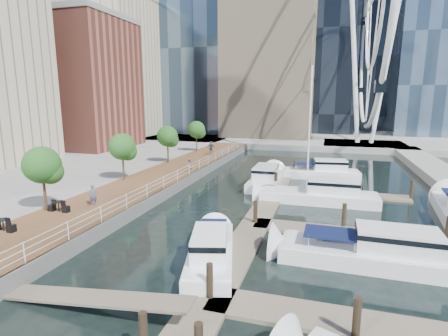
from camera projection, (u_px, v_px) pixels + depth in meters
ground at (168, 271)px, 18.22m from camera, size 520.00×520.00×0.00m
boardwalk at (151, 184)px, 34.75m from camera, size 6.00×60.00×1.00m
seawall at (179, 186)px, 33.90m from camera, size 0.25×60.00×1.00m
land_far at (304, 125)px, 114.01m from camera, size 200.00×114.00×1.00m
pier at (364, 146)px, 63.09m from camera, size 14.00×12.00×1.00m
railing at (178, 176)px, 33.73m from camera, size 0.10×60.00×1.05m
floating_docks at (328, 216)px, 25.27m from camera, size 16.00×34.00×2.60m
midrise_condos at (34, 66)px, 50.23m from camera, size 19.00×67.00×28.00m
street_trees at (122, 147)px, 33.74m from camera, size 2.60×42.60×4.60m
yacht_foreground at (371, 264)px, 18.94m from camera, size 10.79×3.03×2.15m
pedestrian_near at (93, 195)px, 25.90m from camera, size 0.69×0.60×1.59m
pedestrian_mid at (189, 166)px, 37.44m from camera, size 0.95×0.95×1.56m
pedestrian_far at (211, 148)px, 49.50m from camera, size 1.19×0.58×1.97m
moored_yachts at (330, 210)px, 28.31m from camera, size 20.33×36.75×11.50m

